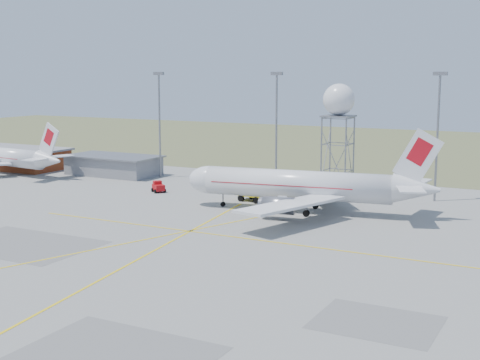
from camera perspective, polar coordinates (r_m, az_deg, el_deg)
The scene contains 11 objects.
ground at distance 60.85m, azimuth -15.04°, elevation -10.69°, with size 400.00×400.00×0.00m, color gray.
grass_strip at distance 186.95m, azimuth 15.48°, elevation 2.57°, with size 400.00×120.00×0.03m, color #4D5F34.
building_grey at distance 136.48m, azimuth -10.74°, elevation 1.25°, with size 19.00×10.00×3.90m.
mast_a at distance 131.13m, azimuth -6.89°, elevation 5.46°, with size 2.20×0.50×20.50m.
mast_b at distance 118.73m, azimuth 3.13°, elevation 5.14°, with size 2.20×0.50×20.50m.
mast_c at distance 110.04m, azimuth 16.53°, elevation 4.46°, with size 2.20×0.50×20.50m.
airliner_main at distance 98.46m, azimuth 5.28°, elevation -0.48°, with size 37.71×36.32×12.85m.
airliner_far at distance 144.20m, azimuth -19.52°, elevation 1.86°, with size 32.40×31.34×11.03m.
radar_tower at distance 110.17m, azimuth 8.36°, elevation 3.90°, with size 5.14×5.14×18.62m.
fire_truck at distance 105.78m, azimuth 1.95°, elevation -1.05°, with size 8.78×4.51×3.37m.
baggage_tug at distance 115.69m, azimuth -6.98°, elevation -0.69°, with size 2.99×2.93×1.91m.
Camera 1 is at (39.50, -41.60, 20.31)m, focal length 50.00 mm.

